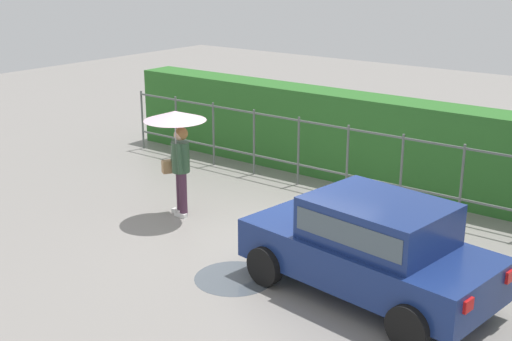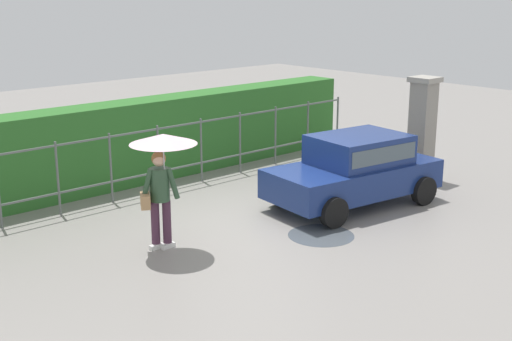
# 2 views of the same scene
# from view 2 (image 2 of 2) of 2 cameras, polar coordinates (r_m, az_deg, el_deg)

# --- Properties ---
(ground_plane) EXTENTS (40.00, 40.00, 0.00)m
(ground_plane) POSITION_cam_2_polar(r_m,az_deg,el_deg) (13.67, 0.18, -3.83)
(ground_plane) COLOR gray
(car) EXTENTS (3.90, 2.24, 1.48)m
(car) POSITION_cam_2_polar(r_m,az_deg,el_deg) (14.32, 8.29, 0.26)
(car) COLOR navy
(car) RESTS_ON ground
(pedestrian) EXTENTS (1.15, 1.15, 2.05)m
(pedestrian) POSITION_cam_2_polar(r_m,az_deg,el_deg) (11.66, -7.91, 0.75)
(pedestrian) COLOR #47283D
(pedestrian) RESTS_ON ground
(gate_pillar) EXTENTS (0.60, 0.60, 2.42)m
(gate_pillar) POSITION_cam_2_polar(r_m,az_deg,el_deg) (16.58, 13.70, 3.55)
(gate_pillar) COLOR gray
(gate_pillar) RESTS_ON ground
(fence_section) EXTENTS (12.07, 0.05, 1.50)m
(fence_section) POSITION_cam_2_polar(r_m,az_deg,el_deg) (15.25, -8.16, 1.26)
(fence_section) COLOR #59605B
(fence_section) RESTS_ON ground
(hedge_row) EXTENTS (13.02, 0.90, 1.90)m
(hedge_row) POSITION_cam_2_polar(r_m,az_deg,el_deg) (16.09, -10.31, 2.34)
(hedge_row) COLOR #2D6B28
(hedge_row) RESTS_ON ground
(puddle_near) EXTENTS (1.23, 1.23, 0.00)m
(puddle_near) POSITION_cam_2_polar(r_m,az_deg,el_deg) (12.69, 5.45, -5.40)
(puddle_near) COLOR #4C545B
(puddle_near) RESTS_ON ground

